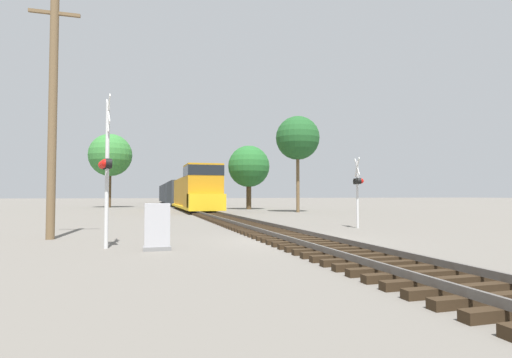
# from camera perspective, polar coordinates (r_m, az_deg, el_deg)

# --- Properties ---
(ground_plane) EXTENTS (400.00, 400.00, 0.00)m
(ground_plane) POSITION_cam_1_polar(r_m,az_deg,el_deg) (14.62, 5.35, -8.76)
(ground_plane) COLOR #666059
(rail_track_bed) EXTENTS (2.60, 160.00, 0.31)m
(rail_track_bed) POSITION_cam_1_polar(r_m,az_deg,el_deg) (14.61, 5.35, -8.23)
(rail_track_bed) COLOR black
(rail_track_bed) RESTS_ON ground
(freight_train) EXTENTS (3.16, 61.54, 4.39)m
(freight_train) POSITION_cam_1_polar(r_m,az_deg,el_deg) (63.05, -11.18, -2.00)
(freight_train) COLOR #B77A14
(freight_train) RESTS_ON ground
(crossing_signal_near) EXTENTS (0.48, 1.01, 4.72)m
(crossing_signal_near) POSITION_cam_1_polar(r_m,az_deg,el_deg) (13.19, -20.62, 1.85)
(crossing_signal_near) COLOR silver
(crossing_signal_near) RESTS_ON ground
(crossing_signal_far) EXTENTS (0.55, 1.01, 3.50)m
(crossing_signal_far) POSITION_cam_1_polar(r_m,az_deg,el_deg) (20.51, 14.35, -0.76)
(crossing_signal_far) COLOR silver
(crossing_signal_far) RESTS_ON ground
(relay_cabinet) EXTENTS (0.81, 0.52, 1.40)m
(relay_cabinet) POSITION_cam_1_polar(r_m,az_deg,el_deg) (12.37, -13.95, -6.69)
(relay_cabinet) COLOR slate
(relay_cabinet) RESTS_ON ground
(utility_pole) EXTENTS (1.80, 0.31, 9.15)m
(utility_pole) POSITION_cam_1_polar(r_m,az_deg,el_deg) (16.99, -27.05, 8.28)
(utility_pole) COLOR brown
(utility_pole) RESTS_ON ground
(tree_far_right) EXTENTS (4.20, 4.20, 9.23)m
(tree_far_right) POSITION_cam_1_polar(r_m,az_deg,el_deg) (38.70, 5.97, 5.81)
(tree_far_right) COLOR brown
(tree_far_right) RESTS_ON ground
(tree_mid_background) EXTENTS (4.80, 4.80, 7.37)m
(tree_mid_background) POSITION_cam_1_polar(r_m,az_deg,el_deg) (46.24, -1.03, 1.79)
(tree_mid_background) COLOR #473521
(tree_mid_background) RESTS_ON ground
(tree_deep_background) EXTENTS (5.61, 5.61, 9.75)m
(tree_deep_background) POSITION_cam_1_polar(r_m,az_deg,el_deg) (56.41, -20.09, 3.22)
(tree_deep_background) COLOR #473521
(tree_deep_background) RESTS_ON ground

